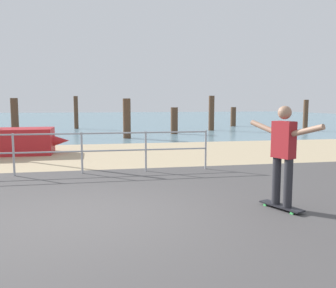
# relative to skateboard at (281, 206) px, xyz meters

# --- Properties ---
(ground_plane) EXTENTS (24.00, 10.00, 0.04)m
(ground_plane) POSITION_rel_skateboard_xyz_m (-3.00, -0.83, -0.07)
(ground_plane) COLOR #474444
(ground_plane) RESTS_ON ground
(beach_strip) EXTENTS (24.00, 6.00, 0.04)m
(beach_strip) POSITION_rel_skateboard_xyz_m (-3.00, 7.17, -0.07)
(beach_strip) COLOR tan
(beach_strip) RESTS_ON ground
(sea_surface) EXTENTS (72.00, 50.00, 0.04)m
(sea_surface) POSITION_rel_skateboard_xyz_m (-3.00, 35.17, -0.07)
(sea_surface) COLOR slate
(sea_surface) RESTS_ON ground
(skateboard) EXTENTS (0.48, 0.82, 0.08)m
(skateboard) POSITION_rel_skateboard_xyz_m (0.00, 0.00, 0.00)
(skateboard) COLOR black
(skateboard) RESTS_ON ground
(skateboarder) EXTENTS (0.61, 1.38, 1.65)m
(skateboarder) POSITION_rel_skateboard_xyz_m (-0.00, 0.00, 0.95)
(skateboarder) COLOR #26262B
(skateboarder) RESTS_ON skateboard
(groyne_post_0) EXTENTS (0.38, 0.38, 2.01)m
(groyne_post_0) POSITION_rel_skateboard_xyz_m (-7.19, 14.63, 0.94)
(groyne_post_0) COLOR #513826
(groyne_post_0) RESTS_ON ground
(groyne_post_1) EXTENTS (0.28, 0.28, 2.20)m
(groyne_post_1) POSITION_rel_skateboard_xyz_m (-4.37, 19.68, 1.03)
(groyne_post_1) COLOR #513826
(groyne_post_1) RESTS_ON ground
(groyne_post_2) EXTENTS (0.38, 0.38, 1.97)m
(groyne_post_2) POSITION_rel_skateboard_xyz_m (-1.55, 12.51, 0.92)
(groyne_post_2) COLOR #513826
(groyne_post_2) RESTS_ON ground
(groyne_post_3) EXTENTS (0.40, 0.40, 1.51)m
(groyne_post_3) POSITION_rel_skateboard_xyz_m (1.27, 14.54, 0.69)
(groyne_post_3) COLOR #513826
(groyne_post_3) RESTS_ON ground
(groyne_post_4) EXTENTS (0.36, 0.36, 2.20)m
(groyne_post_4) POSITION_rel_skateboard_xyz_m (4.09, 16.54, 1.03)
(groyne_post_4) COLOR #513826
(groyne_post_4) RESTS_ON ground
(groyne_post_5) EXTENTS (0.39, 0.39, 1.43)m
(groyne_post_5) POSITION_rel_skateboard_xyz_m (6.92, 20.05, 0.65)
(groyne_post_5) COLOR #513826
(groyne_post_5) RESTS_ON ground
(groyne_post_6) EXTENTS (0.30, 0.30, 1.95)m
(groyne_post_6) POSITION_rel_skateboard_xyz_m (9.74, 15.10, 0.91)
(groyne_post_6) COLOR #513826
(groyne_post_6) RESTS_ON ground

